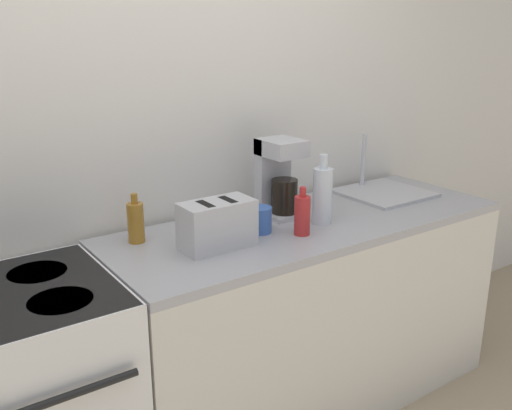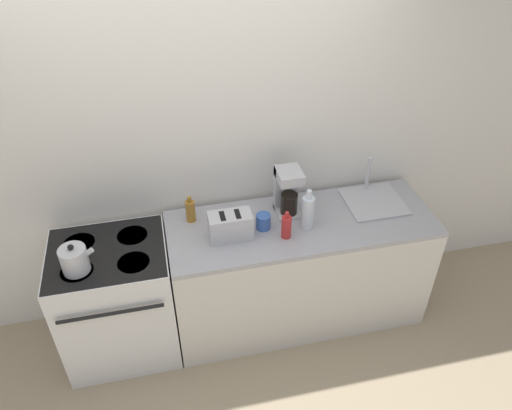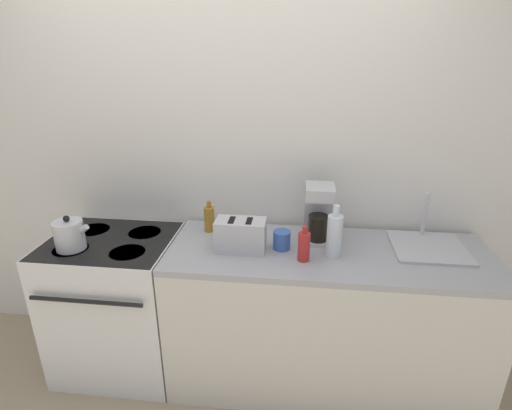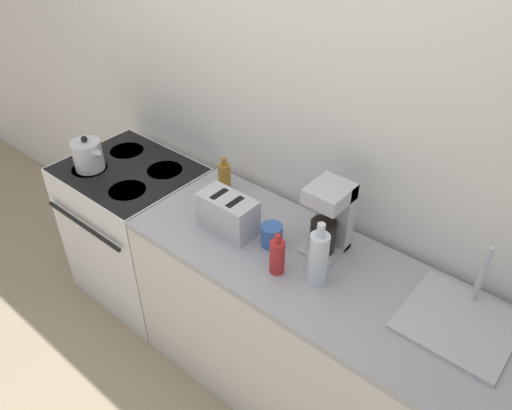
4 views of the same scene
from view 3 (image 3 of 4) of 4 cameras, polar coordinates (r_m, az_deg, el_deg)
name	(u,v)px [view 3 (image 3 of 4)]	position (r m, az deg, el deg)	size (l,w,h in m)	color
ground_plane	(211,407)	(2.62, -6.50, -26.78)	(12.00, 12.00, 0.00)	tan
wall_back	(227,160)	(2.52, -4.19, 6.49)	(8.00, 0.05, 2.60)	silver
stove	(119,302)	(2.73, -19.03, -13.01)	(0.74, 0.65, 0.90)	silver
counter_block	(325,317)	(2.52, 9.77, -15.51)	(1.81, 0.65, 0.90)	silver
kettle	(70,235)	(2.46, -25.09, -3.89)	(0.20, 0.16, 0.20)	silver
toaster	(241,235)	(2.21, -2.20, -4.33)	(0.28, 0.15, 0.18)	#BCBCC1
coffee_maker	(319,212)	(2.33, 8.93, -0.95)	(0.16, 0.19, 0.34)	#B7B7BC
sink_tray	(428,245)	(2.47, 23.40, -5.30)	(0.40, 0.38, 0.28)	#B7B7BC
bottle_clear	(334,235)	(2.17, 11.13, -4.29)	(0.08, 0.08, 0.30)	silver
bottle_red	(304,246)	(2.13, 6.86, -5.85)	(0.06, 0.06, 0.20)	#B72828
bottle_amber	(209,219)	(2.46, -6.68, -1.94)	(0.06, 0.06, 0.19)	#9E6B23
cup_blue	(282,240)	(2.25, 3.70, -5.01)	(0.10, 0.10, 0.11)	#3860B2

